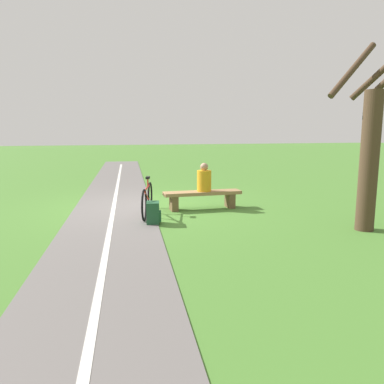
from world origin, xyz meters
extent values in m
plane|color=#477A2D|center=(0.00, 0.00, 0.00)|extent=(80.00, 80.00, 0.00)
cube|color=#66605E|center=(1.07, 4.00, 0.01)|extent=(4.43, 36.05, 0.02)
cube|color=silver|center=(1.07, 4.00, 0.02)|extent=(2.34, 31.93, 0.00)
cube|color=#937047|center=(-1.34, 0.56, 0.40)|extent=(1.93, 0.44, 0.08)
cube|color=brown|center=(-2.06, 0.55, 0.18)|extent=(0.17, 0.37, 0.36)
cube|color=brown|center=(-0.62, 0.57, 0.18)|extent=(0.17, 0.37, 0.36)
cylinder|color=orange|center=(-1.39, 0.56, 0.70)|extent=(0.35, 0.35, 0.51)
sphere|color=#9E755B|center=(-1.39, 0.56, 1.04)|extent=(0.19, 0.19, 0.19)
torus|color=black|center=(0.19, 1.47, 0.35)|extent=(0.21, 0.68, 0.69)
torus|color=black|center=(-0.07, 0.43, 0.35)|extent=(0.21, 0.68, 0.69)
cylinder|color=red|center=(0.06, 0.95, 0.64)|extent=(0.26, 0.89, 0.04)
cylinder|color=red|center=(0.10, 1.11, 0.49)|extent=(0.19, 0.65, 0.32)
cylinder|color=red|center=(0.02, 0.79, 0.74)|extent=(0.03, 0.03, 0.20)
cube|color=black|center=(0.02, 0.79, 0.85)|extent=(0.13, 0.21, 0.05)
cube|color=#1E4C2D|center=(0.05, 1.76, 0.23)|extent=(0.31, 0.37, 0.46)
cube|color=#245B37|center=(-0.10, 1.78, 0.16)|extent=(0.08, 0.24, 0.21)
cylinder|color=#473323|center=(-3.89, 3.21, 1.33)|extent=(0.35, 0.35, 2.66)
cylinder|color=#473323|center=(-3.77, 2.69, 3.08)|extent=(1.16, 0.37, 1.13)
cylinder|color=#473323|center=(-4.32, 2.87, 3.08)|extent=(0.83, 0.99, 1.12)
camera|label=1|loc=(1.05, 9.32, 1.93)|focal=35.10mm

